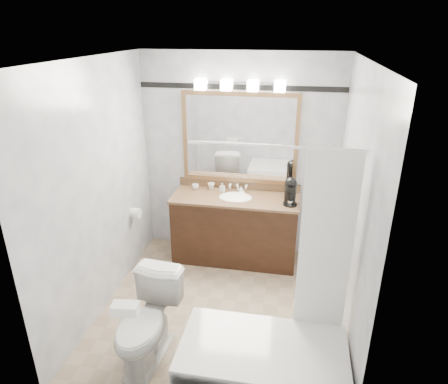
# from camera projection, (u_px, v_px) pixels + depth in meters

# --- Properties ---
(room) EXTENTS (2.42, 2.62, 2.52)m
(room) POSITION_uv_depth(u_px,v_px,m) (219.00, 200.00, 3.71)
(room) COLOR #9F876C
(room) RESTS_ON ground
(vanity) EXTENTS (1.53, 0.58, 0.97)m
(vanity) POSITION_uv_depth(u_px,v_px,m) (235.00, 227.00, 4.94)
(vanity) COLOR black
(vanity) RESTS_ON ground
(mirror) EXTENTS (1.40, 0.04, 1.10)m
(mirror) POSITION_uv_depth(u_px,v_px,m) (240.00, 138.00, 4.77)
(mirror) COLOR olive
(mirror) RESTS_ON room
(vanity_light_bar) EXTENTS (1.02, 0.14, 0.12)m
(vanity_light_bar) POSITION_uv_depth(u_px,v_px,m) (240.00, 85.00, 4.48)
(vanity_light_bar) COLOR silver
(vanity_light_bar) RESTS_ON room
(accent_stripe) EXTENTS (2.40, 0.01, 0.06)m
(accent_stripe) POSITION_uv_depth(u_px,v_px,m) (240.00, 87.00, 4.55)
(accent_stripe) COLOR black
(accent_stripe) RESTS_ON room
(bathtub) EXTENTS (1.30, 0.75, 1.96)m
(bathtub) POSITION_uv_depth(u_px,v_px,m) (265.00, 361.00, 3.17)
(bathtub) COLOR white
(bathtub) RESTS_ON ground
(tp_roll) EXTENTS (0.11, 0.12, 0.12)m
(tp_roll) POSITION_uv_depth(u_px,v_px,m) (136.00, 213.00, 4.72)
(tp_roll) COLOR white
(tp_roll) RESTS_ON room
(toilet) EXTENTS (0.51, 0.80, 0.78)m
(toilet) POSITION_uv_depth(u_px,v_px,m) (147.00, 323.00, 3.42)
(toilet) COLOR white
(toilet) RESTS_ON ground
(tissue_box) EXTENTS (0.21, 0.13, 0.08)m
(tissue_box) POSITION_uv_depth(u_px,v_px,m) (125.00, 309.00, 2.94)
(tissue_box) COLOR white
(tissue_box) RESTS_ON toilet
(coffee_maker) EXTENTS (0.16, 0.21, 0.32)m
(coffee_maker) POSITION_uv_depth(u_px,v_px,m) (290.00, 190.00, 4.55)
(coffee_maker) COLOR black
(coffee_maker) RESTS_ON vanity
(cup_left) EXTENTS (0.09, 0.09, 0.07)m
(cup_left) POSITION_uv_depth(u_px,v_px,m) (195.00, 187.00, 5.00)
(cup_left) COLOR white
(cup_left) RESTS_ON vanity
(cup_right) EXTENTS (0.09, 0.09, 0.08)m
(cup_right) POSITION_uv_depth(u_px,v_px,m) (211.00, 186.00, 5.00)
(cup_right) COLOR white
(cup_right) RESTS_ON vanity
(soap_bottle_a) EXTENTS (0.06, 0.06, 0.11)m
(soap_bottle_a) POSITION_uv_depth(u_px,v_px,m) (222.00, 188.00, 4.91)
(soap_bottle_a) COLOR white
(soap_bottle_a) RESTS_ON vanity
(soap_bottle_b) EXTENTS (0.06, 0.06, 0.08)m
(soap_bottle_b) POSITION_uv_depth(u_px,v_px,m) (241.00, 189.00, 4.91)
(soap_bottle_b) COLOR white
(soap_bottle_b) RESTS_ON vanity
(soap_bar) EXTENTS (0.07, 0.04, 0.02)m
(soap_bar) POSITION_uv_depth(u_px,v_px,m) (242.00, 193.00, 4.88)
(soap_bar) COLOR beige
(soap_bar) RESTS_ON vanity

